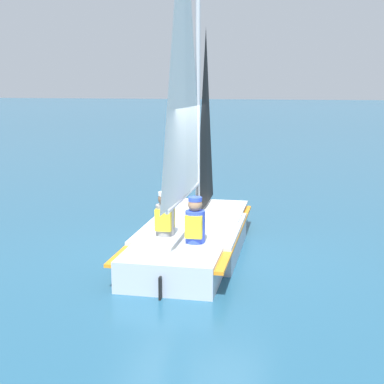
% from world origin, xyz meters
% --- Properties ---
extents(ground_plane, '(260.00, 260.00, 0.00)m').
position_xyz_m(ground_plane, '(0.00, 0.00, 0.00)').
color(ground_plane, '#235675').
extents(sailboat_main, '(2.13, 4.41, 5.99)m').
position_xyz_m(sailboat_main, '(-0.01, 0.06, 0.81)').
color(sailboat_main, '#B2BCCC').
rests_on(sailboat_main, ground_plane).
extents(sailor_helm, '(0.33, 0.37, 1.16)m').
position_xyz_m(sailor_helm, '(0.25, 0.66, 0.63)').
color(sailor_helm, black).
rests_on(sailor_helm, ground_plane).
extents(sailor_crew, '(0.33, 0.37, 1.16)m').
position_xyz_m(sailor_crew, '(-0.34, 0.92, 0.63)').
color(sailor_crew, black).
rests_on(sailor_crew, ground_plane).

